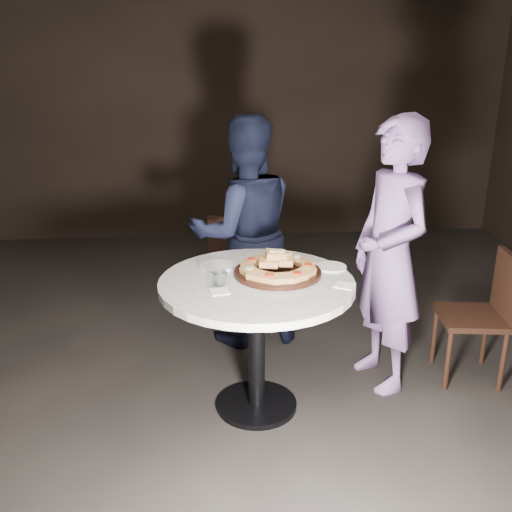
% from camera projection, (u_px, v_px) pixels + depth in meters
% --- Properties ---
extents(floor, '(7.00, 7.00, 0.00)m').
position_uv_depth(floor, '(277.00, 397.00, 3.64)').
color(floor, black).
rests_on(floor, ground).
extents(table, '(1.29, 1.29, 0.84)m').
position_uv_depth(table, '(257.00, 305.00, 3.31)').
color(table, black).
rests_on(table, ground).
extents(serving_board, '(0.52, 0.52, 0.02)m').
position_uv_depth(serving_board, '(278.00, 273.00, 3.34)').
color(serving_board, black).
rests_on(serving_board, table).
extents(focaccia_pile, '(0.46, 0.46, 0.12)m').
position_uv_depth(focaccia_pile, '(277.00, 265.00, 3.33)').
color(focaccia_pile, '#B98147').
rests_on(focaccia_pile, serving_board).
extents(plate_left, '(0.26, 0.26, 0.01)m').
position_uv_depth(plate_left, '(217.00, 266.00, 3.46)').
color(plate_left, white).
rests_on(plate_left, table).
extents(plate_right, '(0.23, 0.23, 0.01)m').
position_uv_depth(plate_right, '(331.00, 267.00, 3.45)').
color(plate_right, white).
rests_on(plate_right, table).
extents(water_glass, '(0.10, 0.10, 0.08)m').
position_uv_depth(water_glass, '(220.00, 279.00, 3.17)').
color(water_glass, silver).
rests_on(water_glass, table).
extents(napkin_near, '(0.12, 0.12, 0.01)m').
position_uv_depth(napkin_near, '(219.00, 291.00, 3.10)').
color(napkin_near, white).
rests_on(napkin_near, table).
extents(napkin_far, '(0.14, 0.14, 0.01)m').
position_uv_depth(napkin_far, '(344.00, 285.00, 3.18)').
color(napkin_far, white).
rests_on(napkin_far, table).
extents(chair_far, '(0.53, 0.54, 0.85)m').
position_uv_depth(chair_far, '(237.00, 256.00, 4.70)').
color(chair_far, black).
rests_on(chair_far, ground).
extents(chair_right, '(0.47, 0.46, 0.87)m').
position_uv_depth(chair_right, '(487.00, 308.00, 3.71)').
color(chair_right, black).
rests_on(chair_right, ground).
extents(diner_navy, '(0.92, 0.78, 1.69)m').
position_uv_depth(diner_navy, '(244.00, 233.00, 4.13)').
color(diner_navy, black).
rests_on(diner_navy, ground).
extents(diner_teal, '(0.57, 0.72, 1.75)m').
position_uv_depth(diner_teal, '(390.00, 257.00, 3.55)').
color(diner_teal, '#7C639E').
rests_on(diner_teal, ground).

